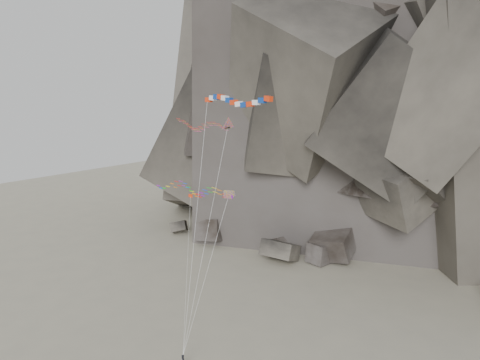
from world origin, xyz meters
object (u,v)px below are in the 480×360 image
Objects in this scene: banner_kite at (235,102)px; parafoil_kite at (188,188)px; delta_kite at (199,125)px; pennant_kite at (189,222)px.

parafoil_kite is at bearing -170.66° from banner_kite.
delta_kite is at bearing 88.89° from parafoil_kite.
banner_kite reaches higher than parafoil_kite.
parafoil_kite is at bearing 138.00° from pennant_kite.
pennant_kite is (-6.20, -1.03, -14.15)m from banner_kite.
banner_kite is 12.80m from parafoil_kite.
pennant_kite is at bearing -38.19° from parafoil_kite.
banner_kite reaches higher than pennant_kite.
banner_kite is at bearing 3.93° from parafoil_kite.
delta_kite is 11.69m from pennant_kite.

